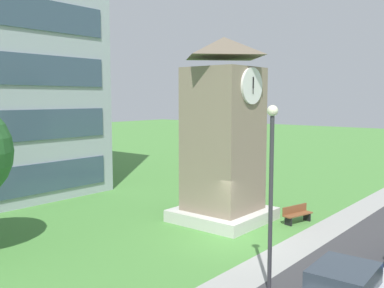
{
  "coord_description": "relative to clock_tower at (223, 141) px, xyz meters",
  "views": [
    {
      "loc": [
        -15.52,
        -10.65,
        6.36
      ],
      "look_at": [
        1.3,
        3.28,
        4.05
      ],
      "focal_mm": 40.63,
      "sensor_mm": 36.0,
      "label": 1
    }
  ],
  "objects": [
    {
      "name": "kerb_strip",
      "position": [
        -2.62,
        -4.86,
        -4.17
      ],
      "size": [
        120.0,
        1.6,
        0.01
      ],
      "primitive_type": "cube",
      "color": "#9E9E99",
      "rests_on": "ground"
    },
    {
      "name": "clock_tower",
      "position": [
        0.0,
        0.0,
        0.0
      ],
      "size": [
        4.37,
        4.37,
        9.42
      ],
      "color": "gray",
      "rests_on": "ground"
    },
    {
      "name": "park_bench",
      "position": [
        2.03,
        -3.21,
        -3.71
      ],
      "size": [
        1.86,
        0.91,
        0.88
      ],
      "color": "brown",
      "rests_on": "ground"
    },
    {
      "name": "street_lamp",
      "position": [
        -5.77,
        -6.04,
        -0.39
      ],
      "size": [
        0.36,
        0.36,
        6.14
      ],
      "color": "#333338",
      "rests_on": "ground"
    },
    {
      "name": "ground_plane",
      "position": [
        -2.62,
        -2.28,
        -4.18
      ],
      "size": [
        160.0,
        160.0,
        0.0
      ],
      "primitive_type": "plane",
      "color": "#4C893D"
    }
  ]
}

